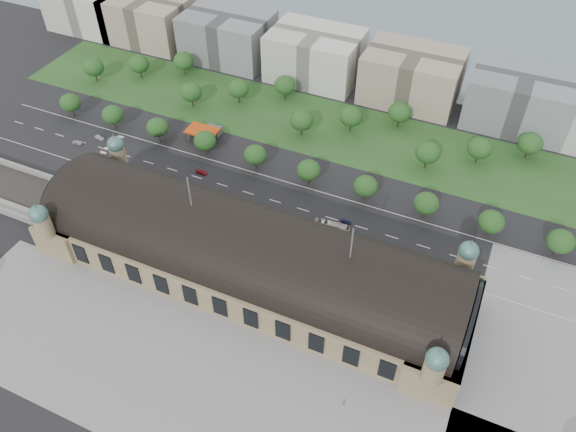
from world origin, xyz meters
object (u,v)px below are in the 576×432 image
at_px(parked_car_3, 138,188).
at_px(bus_west, 288,224).
at_px(traffic_car_4, 345,221).
at_px(parked_car_0, 134,188).
at_px(parked_car_4, 179,203).
at_px(bus_east, 332,227).
at_px(traffic_car_3, 202,172).
at_px(petrol_station, 208,131).
at_px(traffic_car_1, 99,138).
at_px(parked_car_1, 175,193).
at_px(parked_car_6, 233,220).
at_px(bus_mid, 296,226).
at_px(traffic_car_2, 158,179).
at_px(traffic_car_0, 77,142).
at_px(parked_car_2, 143,191).
at_px(parked_car_5, 188,206).
at_px(pedestrian_0, 343,404).

distance_m(parked_car_3, bus_west, 64.44).
relative_size(traffic_car_4, parked_car_0, 0.90).
relative_size(parked_car_4, bus_east, 0.32).
height_order(parked_car_3, bus_east, bus_east).
xyz_separation_m(traffic_car_3, parked_car_3, (-18.37, -19.01, 0.07)).
xyz_separation_m(petrol_station, parked_car_3, (-7.82, -43.42, -2.16)).
bearing_deg(parked_car_3, petrol_station, 142.74).
height_order(traffic_car_1, parked_car_1, parked_car_1).
height_order(traffic_car_4, parked_car_6, parked_car_6).
bearing_deg(parked_car_6, parked_car_4, -116.75).
distance_m(traffic_car_3, bus_mid, 50.94).
height_order(parked_car_6, bus_mid, bus_mid).
relative_size(traffic_car_2, bus_east, 0.39).
xyz_separation_m(traffic_car_1, parked_car_1, (51.32, -18.18, 0.06)).
height_order(traffic_car_2, parked_car_1, parked_car_1).
bearing_deg(traffic_car_0, parked_car_4, 71.87).
relative_size(traffic_car_2, parked_car_4, 1.21).
distance_m(traffic_car_4, parked_car_3, 84.82).
bearing_deg(traffic_car_4, parked_car_1, -72.04).
distance_m(parked_car_0, bus_west, 65.81).
relative_size(petrol_station, traffic_car_2, 2.64).
bearing_deg(parked_car_0, petrol_station, 138.20).
height_order(petrol_station, parked_car_6, petrol_station).
relative_size(parked_car_2, bus_mid, 0.36).
xyz_separation_m(petrol_station, parked_car_4, (11.81, -44.28, -2.23)).
bearing_deg(parked_car_0, parked_car_5, 59.85).
distance_m(traffic_car_4, bus_east, 6.95).
bearing_deg(traffic_car_4, bus_east, -22.23).
relative_size(traffic_car_4, parked_car_5, 0.96).
xyz_separation_m(traffic_car_0, parked_car_1, (57.96, -11.20, -0.01)).
bearing_deg(bus_east, bus_west, 103.20).
xyz_separation_m(parked_car_3, bus_east, (79.92, 10.13, 1.10)).
bearing_deg(parked_car_6, petrol_station, -167.71).
distance_m(bus_mid, pedestrian_0, 72.22).
height_order(parked_car_4, bus_west, bus_west).
relative_size(traffic_car_2, bus_mid, 0.43).
xyz_separation_m(traffic_car_4, parked_car_2, (-80.51, -16.97, -0.11)).
distance_m(parked_car_3, parked_car_4, 19.65).
bearing_deg(traffic_car_2, parked_car_4, 54.04).
height_order(parked_car_2, bus_mid, bus_mid).
bearing_deg(parked_car_4, parked_car_1, -165.54).
xyz_separation_m(parked_car_3, parked_car_5, (24.14, -0.87, -0.15)).
distance_m(traffic_car_2, parked_car_4, 17.96).
xyz_separation_m(parked_car_1, parked_car_6, (28.35, -4.00, -0.03)).
distance_m(parked_car_0, parked_car_2, 4.07).
relative_size(parked_car_1, parked_car_3, 1.26).
height_order(parked_car_0, parked_car_2, parked_car_0).
height_order(parked_car_1, bus_west, bus_west).
distance_m(parked_car_0, bus_east, 81.97).
bearing_deg(traffic_car_3, traffic_car_1, 88.14).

